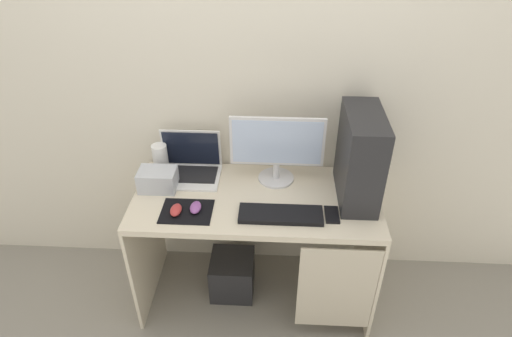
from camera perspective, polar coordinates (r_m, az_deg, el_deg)
ground_plane at (r=2.83m, az=0.00°, el=-15.92°), size 8.00×8.00×0.00m
wall_back at (r=2.33m, az=0.52°, el=12.21°), size 4.00×0.05×2.60m
desk at (r=2.40m, az=0.41°, el=-7.00°), size 1.30×0.61×0.76m
pc_tower at (r=2.24m, az=13.53°, el=1.44°), size 0.18×0.41×0.48m
monitor at (r=2.31m, az=2.77°, el=2.70°), size 0.50×0.20×0.39m
laptop at (r=2.47m, az=-8.63°, el=0.24°), size 0.34×0.25×0.25m
speaker at (r=2.50m, az=-12.46°, el=1.27°), size 0.09×0.09×0.17m
projector at (r=2.39m, az=-12.79°, el=-1.42°), size 0.20×0.14×0.11m
keyboard at (r=2.17m, az=3.28°, el=-6.06°), size 0.42×0.14×0.02m
mousepad at (r=2.23m, az=-9.10°, el=-5.60°), size 0.26×0.20×0.00m
mouse_left at (r=2.22m, az=-7.96°, el=-5.10°), size 0.06×0.10×0.03m
mouse_right at (r=2.22m, az=-10.49°, el=-5.39°), size 0.06×0.10×0.03m
cell_phone at (r=2.21m, az=9.96°, el=-6.01°), size 0.07×0.13×0.01m
subwoofer at (r=2.76m, az=-3.12°, el=-13.75°), size 0.26×0.26×0.26m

